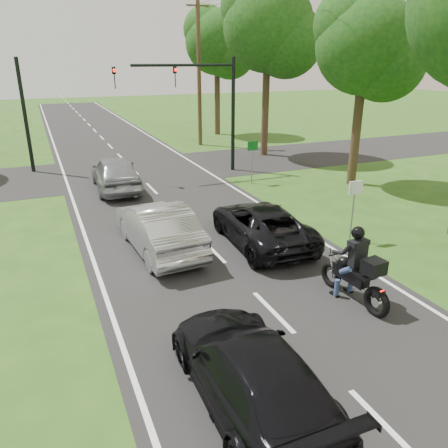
{
  "coord_description": "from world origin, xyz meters",
  "views": [
    {
      "loc": [
        -4.79,
        -8.11,
        5.86
      ],
      "look_at": [
        -0.04,
        3.0,
        1.3
      ],
      "focal_mm": 35.0,
      "sensor_mm": 36.0,
      "label": 1
    }
  ],
  "objects_px": {
    "dark_car_behind": "(251,371)",
    "sign_green": "(252,152)",
    "silver_sedan": "(158,227)",
    "motorcycle_rider": "(357,273)",
    "utility_pole_far": "(199,71)",
    "dark_suv": "(261,224)",
    "silver_suv": "(116,173)",
    "sign_white": "(355,196)",
    "traffic_signal": "(201,95)"
  },
  "relations": [
    {
      "from": "motorcycle_rider",
      "to": "dark_suv",
      "type": "bearing_deg",
      "value": 90.73
    },
    {
      "from": "motorcycle_rider",
      "to": "dark_suv",
      "type": "distance_m",
      "value": 4.38
    },
    {
      "from": "motorcycle_rider",
      "to": "sign_green",
      "type": "bearing_deg",
      "value": 71.7
    },
    {
      "from": "motorcycle_rider",
      "to": "silver_suv",
      "type": "height_order",
      "value": "motorcycle_rider"
    },
    {
      "from": "silver_sedan",
      "to": "sign_white",
      "type": "xyz_separation_m",
      "value": [
        6.29,
        -1.8,
        0.8
      ]
    },
    {
      "from": "silver_sedan",
      "to": "traffic_signal",
      "type": "bearing_deg",
      "value": -121.51
    },
    {
      "from": "motorcycle_rider",
      "to": "sign_green",
      "type": "distance_m",
      "value": 11.69
    },
    {
      "from": "silver_sedan",
      "to": "silver_suv",
      "type": "height_order",
      "value": "silver_suv"
    },
    {
      "from": "sign_white",
      "to": "sign_green",
      "type": "xyz_separation_m",
      "value": [
        0.2,
        8.0,
        0.0
      ]
    },
    {
      "from": "sign_white",
      "to": "dark_car_behind",
      "type": "bearing_deg",
      "value": -140.17
    },
    {
      "from": "dark_suv",
      "to": "utility_pole_far",
      "type": "relative_size",
      "value": 0.49
    },
    {
      "from": "dark_car_behind",
      "to": "utility_pole_far",
      "type": "height_order",
      "value": "utility_pole_far"
    },
    {
      "from": "dark_car_behind",
      "to": "traffic_signal",
      "type": "height_order",
      "value": "traffic_signal"
    },
    {
      "from": "silver_suv",
      "to": "utility_pole_far",
      "type": "bearing_deg",
      "value": -127.24
    },
    {
      "from": "motorcycle_rider",
      "to": "sign_white",
      "type": "height_order",
      "value": "sign_white"
    },
    {
      "from": "motorcycle_rider",
      "to": "dark_suv",
      "type": "xyz_separation_m",
      "value": [
        -0.42,
        4.36,
        -0.12
      ]
    },
    {
      "from": "motorcycle_rider",
      "to": "dark_suv",
      "type": "height_order",
      "value": "motorcycle_rider"
    },
    {
      "from": "traffic_signal",
      "to": "silver_sedan",
      "type": "bearing_deg",
      "value": -118.11
    },
    {
      "from": "dark_car_behind",
      "to": "motorcycle_rider",
      "type": "bearing_deg",
      "value": -151.62
    },
    {
      "from": "traffic_signal",
      "to": "utility_pole_far",
      "type": "height_order",
      "value": "utility_pole_far"
    },
    {
      "from": "dark_suv",
      "to": "silver_suv",
      "type": "relative_size",
      "value": 1.01
    },
    {
      "from": "dark_suv",
      "to": "dark_car_behind",
      "type": "bearing_deg",
      "value": 64.04
    },
    {
      "from": "sign_green",
      "to": "motorcycle_rider",
      "type": "bearing_deg",
      "value": -103.54
    },
    {
      "from": "dark_suv",
      "to": "sign_white",
      "type": "xyz_separation_m",
      "value": [
        2.95,
        -1.02,
        0.91
      ]
    },
    {
      "from": "silver_sedan",
      "to": "sign_green",
      "type": "height_order",
      "value": "sign_green"
    },
    {
      "from": "dark_suv",
      "to": "sign_white",
      "type": "distance_m",
      "value": 3.25
    },
    {
      "from": "silver_suv",
      "to": "sign_green",
      "type": "xyz_separation_m",
      "value": [
        6.48,
        -1.48,
        0.76
      ]
    },
    {
      "from": "utility_pole_far",
      "to": "sign_green",
      "type": "distance_m",
      "value": 11.63
    },
    {
      "from": "dark_car_behind",
      "to": "traffic_signal",
      "type": "xyz_separation_m",
      "value": [
        5.21,
        16.5,
        3.45
      ]
    },
    {
      "from": "sign_green",
      "to": "dark_car_behind",
      "type": "bearing_deg",
      "value": -116.67
    },
    {
      "from": "dark_suv",
      "to": "silver_sedan",
      "type": "relative_size",
      "value": 1.02
    },
    {
      "from": "dark_car_behind",
      "to": "sign_green",
      "type": "bearing_deg",
      "value": -116.23
    },
    {
      "from": "dark_suv",
      "to": "traffic_signal",
      "type": "xyz_separation_m",
      "value": [
        1.59,
        10.0,
        3.45
      ]
    },
    {
      "from": "motorcycle_rider",
      "to": "utility_pole_far",
      "type": "relative_size",
      "value": 0.24
    },
    {
      "from": "dark_suv",
      "to": "silver_suv",
      "type": "height_order",
      "value": "silver_suv"
    },
    {
      "from": "motorcycle_rider",
      "to": "dark_car_behind",
      "type": "height_order",
      "value": "motorcycle_rider"
    },
    {
      "from": "utility_pole_far",
      "to": "sign_white",
      "type": "xyz_separation_m",
      "value": [
        -1.5,
        -19.02,
        -3.49
      ]
    },
    {
      "from": "sign_green",
      "to": "dark_suv",
      "type": "bearing_deg",
      "value": -114.29
    },
    {
      "from": "dark_car_behind",
      "to": "sign_green",
      "type": "height_order",
      "value": "sign_green"
    },
    {
      "from": "motorcycle_rider",
      "to": "sign_white",
      "type": "bearing_deg",
      "value": 48.07
    },
    {
      "from": "dark_car_behind",
      "to": "traffic_signal",
      "type": "distance_m",
      "value": 17.64
    },
    {
      "from": "silver_sedan",
      "to": "motorcycle_rider",
      "type": "bearing_deg",
      "value": 122.76
    },
    {
      "from": "dark_suv",
      "to": "traffic_signal",
      "type": "distance_m",
      "value": 10.69
    },
    {
      "from": "silver_sedan",
      "to": "utility_pole_far",
      "type": "height_order",
      "value": "utility_pole_far"
    },
    {
      "from": "silver_sedan",
      "to": "silver_suv",
      "type": "xyz_separation_m",
      "value": [
        0.0,
        7.68,
        0.04
      ]
    },
    {
      "from": "utility_pole_far",
      "to": "sign_green",
      "type": "relative_size",
      "value": 4.71
    },
    {
      "from": "sign_green",
      "to": "silver_suv",
      "type": "bearing_deg",
      "value": 167.12
    },
    {
      "from": "silver_sedan",
      "to": "sign_green",
      "type": "distance_m",
      "value": 9.01
    },
    {
      "from": "traffic_signal",
      "to": "sign_white",
      "type": "distance_m",
      "value": 11.39
    },
    {
      "from": "dark_car_behind",
      "to": "sign_green",
      "type": "distance_m",
      "value": 15.11
    }
  ]
}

